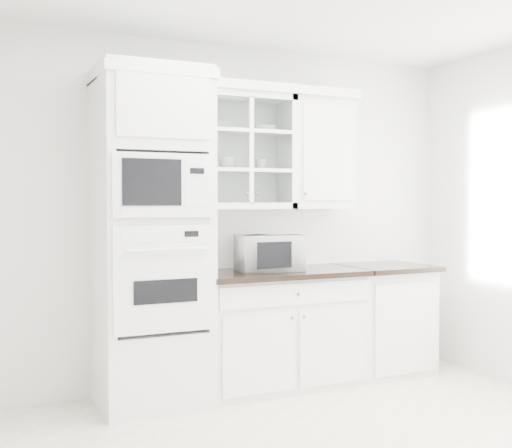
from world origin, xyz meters
name	(u,v)px	position (x,y,z in m)	size (l,w,h in m)	color
room_shell	(313,150)	(0.00, 0.43, 1.78)	(4.00, 3.50, 2.70)	white
oven_column	(152,238)	(-0.75, 1.42, 1.20)	(0.76, 0.68, 2.40)	white
base_cabinet_run	(279,328)	(0.28, 1.45, 0.46)	(1.32, 0.67, 0.92)	white
extra_base_cabinet	(383,318)	(1.28, 1.45, 0.46)	(0.72, 0.67, 0.92)	white
upper_cabinet_glass	(243,152)	(0.03, 1.58, 1.85)	(0.80, 0.33, 0.90)	white
upper_cabinet_solid	(317,154)	(0.71, 1.58, 1.85)	(0.55, 0.33, 0.90)	white
crown_molding	(231,88)	(-0.07, 1.56, 2.33)	(2.14, 0.38, 0.07)	white
countertop_microwave	(269,252)	(0.19, 1.45, 1.06)	(0.49, 0.40, 0.28)	white
bowl_a	(216,126)	(-0.19, 1.60, 2.04)	(0.23, 0.23, 0.06)	white
bowl_b	(265,129)	(0.22, 1.59, 2.04)	(0.17, 0.17, 0.05)	white
cup_a	(227,163)	(-0.10, 1.59, 1.75)	(0.11, 0.11, 0.09)	white
cup_b	(261,165)	(0.19, 1.59, 1.75)	(0.09, 0.09, 0.08)	white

